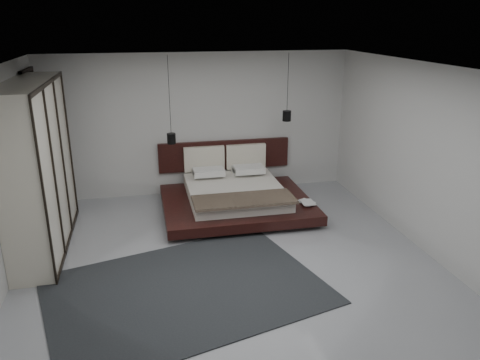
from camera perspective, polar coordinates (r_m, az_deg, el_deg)
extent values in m
plane|color=gray|center=(7.06, -1.40, -9.67)|extent=(6.00, 6.00, 0.00)
plane|color=white|center=(6.21, -1.61, 13.59)|extent=(6.00, 6.00, 0.00)
plane|color=#B7B7B5|center=(9.37, -4.94, 6.73)|extent=(6.00, 0.00, 6.00)
plane|color=#B7B7B5|center=(3.84, 7.06, -12.37)|extent=(6.00, 0.00, 6.00)
plane|color=#B7B7B5|center=(7.62, 21.29, 2.59)|extent=(0.00, 6.00, 6.00)
cube|color=black|center=(8.97, -23.51, 3.99)|extent=(0.05, 0.90, 2.60)
cube|color=black|center=(8.67, -0.42, -3.67)|extent=(2.10, 1.72, 0.08)
cube|color=black|center=(8.63, -0.42, -2.91)|extent=(2.67, 2.20, 0.17)
cube|color=silver|center=(8.67, -0.59, -1.44)|extent=(1.72, 1.91, 0.21)
cube|color=black|center=(7.94, 0.49, -2.41)|extent=(1.74, 0.67, 0.05)
cube|color=silver|center=(9.23, -3.95, 0.90)|extent=(0.59, 0.38, 0.11)
cube|color=silver|center=(9.37, 0.90, 1.23)|extent=(0.59, 0.38, 0.11)
cube|color=silver|center=(9.09, -3.83, 1.01)|extent=(0.59, 0.38, 0.11)
cube|color=silver|center=(9.23, 1.09, 1.33)|extent=(0.59, 0.38, 0.11)
cube|color=black|center=(9.56, -1.91, 3.07)|extent=(2.67, 0.08, 0.60)
cube|color=beige|center=(9.42, -4.38, 2.59)|extent=(0.81, 0.10, 0.50)
cube|color=beige|center=(9.56, 0.73, 2.91)|extent=(0.81, 0.10, 0.50)
imported|color=#99724C|center=(8.44, 7.57, -2.86)|extent=(0.32, 0.35, 0.03)
imported|color=#99724C|center=(8.40, 7.52, -2.78)|extent=(0.23, 0.31, 0.02)
cylinder|color=black|center=(8.52, -8.62, 10.19)|extent=(0.01, 0.01, 1.39)
cylinder|color=black|center=(8.67, -8.37, 5.02)|extent=(0.16, 0.16, 0.19)
cylinder|color=#FFE0B2|center=(8.69, -8.34, 4.50)|extent=(0.12, 0.12, 0.01)
cylinder|color=black|center=(8.90, 5.86, 11.75)|extent=(0.01, 0.01, 1.06)
cylinder|color=black|center=(9.00, 5.72, 7.78)|extent=(0.16, 0.16, 0.20)
cylinder|color=#FFE0B2|center=(9.02, 5.70, 7.26)|extent=(0.12, 0.12, 0.01)
cube|color=beige|center=(7.63, -23.46, 1.37)|extent=(0.59, 2.56, 2.56)
cube|color=black|center=(7.32, -22.37, 10.89)|extent=(0.03, 2.56, 0.06)
cube|color=black|center=(8.01, -20.13, -7.00)|extent=(0.03, 2.56, 0.06)
cube|color=black|center=(6.38, -22.78, -1.85)|extent=(0.03, 0.05, 2.56)
cube|color=black|center=(7.17, -21.66, 0.54)|extent=(0.03, 0.05, 2.56)
cube|color=black|center=(7.98, -20.77, 2.44)|extent=(0.03, 0.05, 2.56)
cube|color=black|center=(8.79, -20.04, 4.00)|extent=(0.03, 0.05, 2.56)
cube|color=black|center=(6.38, -6.64, -13.11)|extent=(4.02, 3.32, 0.01)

